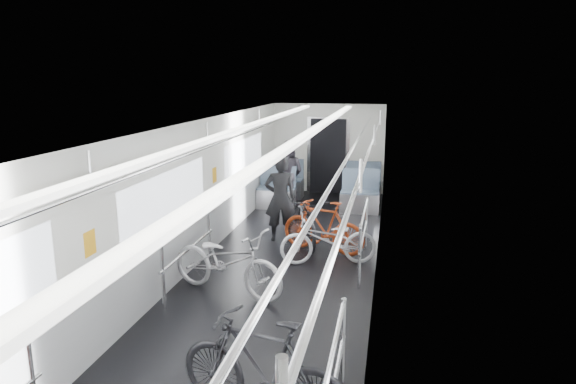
{
  "coord_description": "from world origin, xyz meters",
  "views": [
    {
      "loc": [
        1.67,
        -6.73,
        3.1
      ],
      "look_at": [
        0.0,
        1.5,
        1.21
      ],
      "focal_mm": 32.0,
      "sensor_mm": 36.0,
      "label": 1
    }
  ],
  "objects_px": {
    "bike_right_far": "(323,226)",
    "person_seated": "(289,173)",
    "bike_right_near": "(263,368)",
    "person_standing": "(280,198)",
    "bike_aisle": "(307,220)",
    "bike_right_mid": "(329,240)",
    "bike_left_far": "(227,261)"
  },
  "relations": [
    {
      "from": "bike_right_far",
      "to": "person_seated",
      "type": "distance_m",
      "value": 3.61
    },
    {
      "from": "bike_aisle",
      "to": "person_seated",
      "type": "distance_m",
      "value": 3.09
    },
    {
      "from": "bike_left_far",
      "to": "bike_right_mid",
      "type": "height_order",
      "value": "bike_left_far"
    },
    {
      "from": "bike_right_near",
      "to": "bike_aisle",
      "type": "distance_m",
      "value": 5.16
    },
    {
      "from": "bike_right_near",
      "to": "bike_aisle",
      "type": "relative_size",
      "value": 0.97
    },
    {
      "from": "bike_left_far",
      "to": "bike_aisle",
      "type": "relative_size",
      "value": 1.06
    },
    {
      "from": "bike_left_far",
      "to": "person_seated",
      "type": "height_order",
      "value": "person_seated"
    },
    {
      "from": "bike_right_mid",
      "to": "person_seated",
      "type": "relative_size",
      "value": 1.02
    },
    {
      "from": "bike_right_near",
      "to": "person_standing",
      "type": "distance_m",
      "value": 5.34
    },
    {
      "from": "bike_aisle",
      "to": "person_standing",
      "type": "bearing_deg",
      "value": 149.95
    },
    {
      "from": "bike_right_mid",
      "to": "bike_right_far",
      "type": "xyz_separation_m",
      "value": [
        -0.17,
        0.6,
        0.05
      ]
    },
    {
      "from": "bike_right_far",
      "to": "person_standing",
      "type": "distance_m",
      "value": 1.1
    },
    {
      "from": "bike_aisle",
      "to": "person_seated",
      "type": "bearing_deg",
      "value": 88.4
    },
    {
      "from": "bike_right_mid",
      "to": "bike_right_far",
      "type": "distance_m",
      "value": 0.63
    },
    {
      "from": "bike_right_far",
      "to": "person_standing",
      "type": "height_order",
      "value": "person_standing"
    },
    {
      "from": "bike_aisle",
      "to": "person_seated",
      "type": "height_order",
      "value": "person_seated"
    },
    {
      "from": "person_standing",
      "to": "bike_left_far",
      "type": "bearing_deg",
      "value": 66.14
    },
    {
      "from": "bike_left_far",
      "to": "bike_aisle",
      "type": "xyz_separation_m",
      "value": [
        0.75,
        2.5,
        -0.03
      ]
    },
    {
      "from": "bike_right_far",
      "to": "person_seated",
      "type": "relative_size",
      "value": 1.0
    },
    {
      "from": "bike_right_far",
      "to": "person_seated",
      "type": "height_order",
      "value": "person_seated"
    },
    {
      "from": "person_seated",
      "to": "person_standing",
      "type": "bearing_deg",
      "value": 111.32
    },
    {
      "from": "bike_right_far",
      "to": "bike_aisle",
      "type": "relative_size",
      "value": 0.9
    },
    {
      "from": "bike_right_mid",
      "to": "bike_right_far",
      "type": "relative_size",
      "value": 1.02
    },
    {
      "from": "bike_right_mid",
      "to": "person_standing",
      "type": "bearing_deg",
      "value": -151.73
    },
    {
      "from": "bike_right_far",
      "to": "bike_aisle",
      "type": "height_order",
      "value": "bike_right_far"
    },
    {
      "from": "bike_left_far",
      "to": "person_seated",
      "type": "distance_m",
      "value": 5.44
    },
    {
      "from": "bike_right_near",
      "to": "bike_right_far",
      "type": "relative_size",
      "value": 1.08
    },
    {
      "from": "person_seated",
      "to": "bike_right_far",
      "type": "bearing_deg",
      "value": 124.43
    },
    {
      "from": "bike_right_far",
      "to": "person_seated",
      "type": "bearing_deg",
      "value": -140.56
    },
    {
      "from": "bike_right_near",
      "to": "person_standing",
      "type": "height_order",
      "value": "person_standing"
    },
    {
      "from": "bike_left_far",
      "to": "bike_right_far",
      "type": "xyz_separation_m",
      "value": [
        1.12,
        2.08,
        -0.01
      ]
    },
    {
      "from": "person_standing",
      "to": "bike_aisle",
      "type": "bearing_deg",
      "value": 150.37
    }
  ]
}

